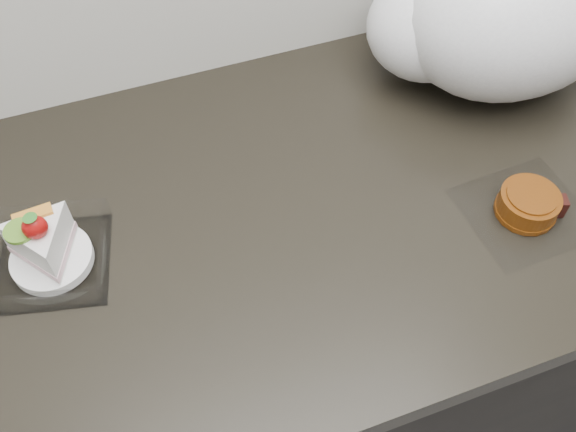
{
  "coord_description": "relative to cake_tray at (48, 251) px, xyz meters",
  "views": [
    {
      "loc": [
        -0.21,
        1.18,
        1.6
      ],
      "look_at": [
        -0.05,
        1.65,
        0.94
      ],
      "focal_mm": 40.0,
      "sensor_mm": 36.0,
      "label": 1
    }
  ],
  "objects": [
    {
      "name": "counter",
      "position": [
        0.35,
        -0.01,
        -0.48
      ],
      "size": [
        2.04,
        0.64,
        0.9
      ],
      "color": "black",
      "rests_on": "ground"
    },
    {
      "name": "cake_tray",
      "position": [
        0.0,
        0.0,
        0.0
      ],
      "size": [
        0.17,
        0.17,
        0.11
      ],
      "rotation": [
        0.0,
        0.0,
        -0.23
      ],
      "color": "white",
      "rests_on": "counter"
    },
    {
      "name": "mooncake_wrap",
      "position": [
        0.62,
        -0.14,
        -0.01
      ],
      "size": [
        0.17,
        0.16,
        0.04
      ],
      "rotation": [
        0.0,
        0.0,
        0.22
      ],
      "color": "white",
      "rests_on": "counter"
    },
    {
      "name": "plastic_bag",
      "position": [
        0.7,
        0.13,
        0.1
      ],
      "size": [
        0.42,
        0.33,
        0.32
      ],
      "rotation": [
        0.0,
        0.0,
        -0.2
      ],
      "color": "white",
      "rests_on": "counter"
    }
  ]
}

